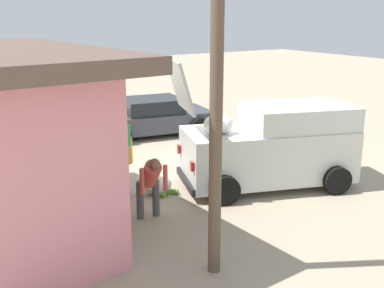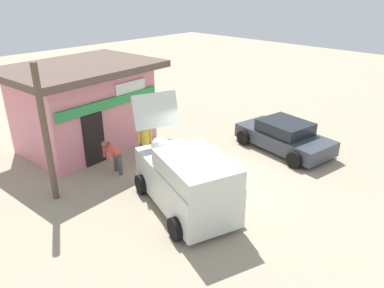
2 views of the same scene
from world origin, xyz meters
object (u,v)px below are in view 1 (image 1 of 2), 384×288
at_px(delivery_van, 272,146).
at_px(customer_bending, 150,181).
at_px(parked_sedan, 152,117).
at_px(vendor_standing, 125,157).
at_px(paint_bucket, 88,172).
at_px(unloaded_banana_pile, 158,186).

bearing_deg(delivery_van, customer_bending, 94.69).
xyz_separation_m(delivery_van, parked_sedan, (5.91, 0.17, -0.39)).
distance_m(delivery_van, customer_bending, 3.43).
relative_size(delivery_van, customer_bending, 3.34).
height_order(vendor_standing, customer_bending, vendor_standing).
bearing_deg(paint_bucket, vendor_standing, -167.90).
bearing_deg(delivery_van, unloaded_banana_pile, 71.16).
bearing_deg(parked_sedan, vendor_standing, 146.65).
bearing_deg(paint_bucket, customer_bending, -175.40).
xyz_separation_m(vendor_standing, paint_bucket, (1.57, 0.34, -0.76)).
bearing_deg(parked_sedan, delivery_van, -178.38).
distance_m(delivery_van, parked_sedan, 5.93).
bearing_deg(customer_bending, delivery_van, -85.31).
xyz_separation_m(parked_sedan, unloaded_banana_pile, (-5.02, 2.45, -0.39)).
bearing_deg(unloaded_banana_pile, vendor_standing, 71.57).
bearing_deg(delivery_van, parked_sedan, 1.62).
bearing_deg(vendor_standing, paint_bucket, 12.10).
distance_m(vendor_standing, customer_bending, 1.41).
bearing_deg(customer_bending, vendor_standing, -3.95).
height_order(customer_bending, paint_bucket, customer_bending).
distance_m(parked_sedan, paint_bucket, 4.76).
height_order(delivery_van, parked_sedan, delivery_van).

